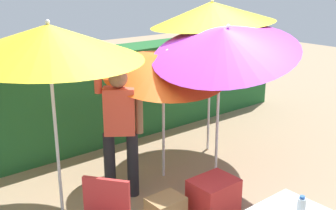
% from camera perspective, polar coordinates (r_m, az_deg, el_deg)
% --- Properties ---
extents(ground_plane, '(24.00, 24.00, 0.00)m').
position_cam_1_polar(ground_plane, '(5.26, 2.11, -12.29)').
color(ground_plane, '#9E8466').
extents(hedge_row, '(8.00, 0.70, 1.49)m').
position_cam_1_polar(hedge_row, '(6.69, -10.57, 0.95)').
color(hedge_row, '#23602D').
rests_on(hedge_row, ground_plane).
extents(umbrella_rainbow, '(1.88, 1.83, 2.37)m').
position_cam_1_polar(umbrella_rainbow, '(5.03, 7.76, 8.83)').
color(umbrella_rainbow, silver).
rests_on(umbrella_rainbow, ground_plane).
extents(umbrella_orange, '(1.99, 2.00, 2.20)m').
position_cam_1_polar(umbrella_orange, '(4.44, -16.18, 8.47)').
color(umbrella_orange, silver).
rests_on(umbrella_orange, ground_plane).
extents(umbrella_yellow, '(1.64, 1.62, 1.91)m').
position_cam_1_polar(umbrella_yellow, '(5.21, -0.36, 5.74)').
color(umbrella_yellow, silver).
rests_on(umbrella_yellow, ground_plane).
extents(umbrella_navy, '(1.82, 1.81, 2.36)m').
position_cam_1_polar(umbrella_navy, '(6.05, 6.09, 12.54)').
color(umbrella_navy, silver).
rests_on(umbrella_navy, ground_plane).
extents(person_vendor, '(0.50, 0.39, 1.88)m').
position_cam_1_polar(person_vendor, '(4.90, -6.68, -2.65)').
color(person_vendor, black).
rests_on(person_vendor, ground_plane).
extents(cooler_box, '(0.50, 0.40, 0.44)m').
position_cam_1_polar(cooler_box, '(4.78, 6.29, -12.59)').
color(cooler_box, red).
rests_on(cooler_box, ground_plane).
extents(bottle_water, '(0.07, 0.07, 0.24)m').
position_cam_1_polar(bottle_water, '(3.53, 17.89, -13.67)').
color(bottle_water, silver).
rests_on(bottle_water, folding_table).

